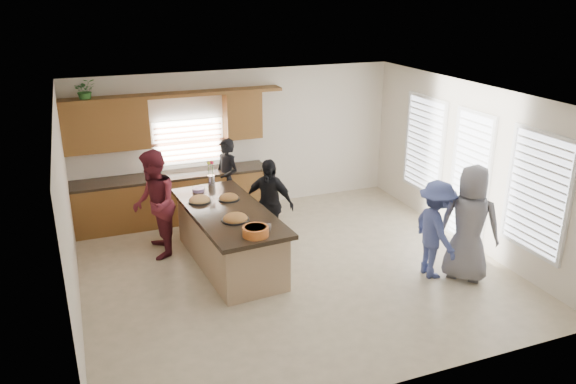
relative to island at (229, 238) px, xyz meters
name	(u,v)px	position (x,y,z in m)	size (l,w,h in m)	color
floor	(294,269)	(0.90, -0.57, -0.45)	(6.50, 6.50, 0.00)	beige
room_shell	(294,156)	(0.90, -0.57, 1.45)	(6.52, 6.02, 2.81)	silver
back_cabinetry	(169,176)	(-0.57, 2.16, 0.46)	(4.08, 0.66, 2.46)	brown
right_wall_glazing	(472,170)	(4.12, -0.70, 0.89)	(0.06, 4.00, 2.25)	white
island	(229,238)	(0.00, 0.00, 0.00)	(1.36, 2.78, 0.95)	tan
platter_front	(235,219)	(-0.01, -0.46, 0.52)	(0.42, 0.42, 0.17)	black
platter_mid	(229,198)	(0.13, 0.44, 0.52)	(0.36, 0.36, 0.14)	black
platter_back	(200,200)	(-0.34, 0.52, 0.52)	(0.39, 0.39, 0.16)	black
salad_bowl	(256,231)	(0.10, -1.09, 0.57)	(0.38, 0.38, 0.14)	orange
clear_cup	(268,227)	(0.33, -0.99, 0.55)	(0.09, 0.09, 0.10)	white
plate_stack	(198,190)	(-0.25, 1.03, 0.53)	(0.21, 0.21, 0.05)	#C09AE1
flower_vase	(211,173)	(0.04, 1.26, 0.73)	(0.14, 0.14, 0.45)	silver
potted_plant	(85,90)	(-1.87, 2.25, 2.15)	(0.36, 0.32, 0.41)	#397E32
woman_left_back	(227,179)	(0.50, 1.91, 0.34)	(0.58, 0.38, 1.59)	black
woman_left_mid	(155,205)	(-1.05, 0.75, 0.46)	(0.89, 0.69, 1.83)	maroon
woman_left_front	(269,203)	(0.83, 0.42, 0.34)	(0.93, 0.39, 1.58)	black
woman_right_back	(435,229)	(2.86, -1.53, 0.33)	(1.01, 0.58, 1.56)	#3F4B8A
woman_right_front	(470,224)	(3.28, -1.78, 0.46)	(0.90, 0.58, 1.83)	slate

